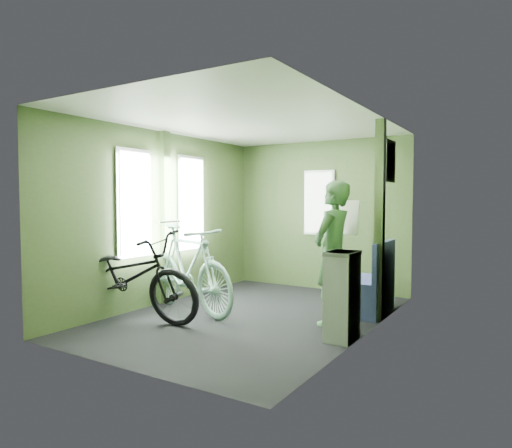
{
  "coord_description": "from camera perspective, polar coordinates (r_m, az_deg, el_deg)",
  "views": [
    {
      "loc": [
        2.86,
        -4.57,
        1.39
      ],
      "look_at": [
        0.0,
        0.1,
        1.1
      ],
      "focal_mm": 32.0,
      "sensor_mm": 36.0,
      "label": 1
    }
  ],
  "objects": [
    {
      "name": "bicycle_black",
      "position": [
        5.59,
        -15.62,
        -11.47
      ],
      "size": [
        1.99,
        0.96,
        1.11
      ],
      "primitive_type": "imported",
      "rotation": [
        0.0,
        -0.16,
        1.64
      ],
      "color": "black",
      "rests_on": "ground"
    },
    {
      "name": "waste_box",
      "position": [
        4.63,
        10.7,
        -8.83
      ],
      "size": [
        0.26,
        0.36,
        0.89
      ],
      "primitive_type": "cube",
      "color": "gray",
      "rests_on": "ground"
    },
    {
      "name": "room",
      "position": [
        5.44,
        -0.67,
        3.51
      ],
      "size": [
        4.0,
        4.02,
        2.31
      ],
      "color": "black",
      "rests_on": "ground"
    },
    {
      "name": "passenger",
      "position": [
        5.14,
        9.55,
        -3.56
      ],
      "size": [
        0.45,
        0.67,
        1.6
      ],
      "rotation": [
        0.0,
        0.0,
        -1.69
      ],
      "color": "#365E33",
      "rests_on": "ground"
    },
    {
      "name": "bench_seat",
      "position": [
        5.83,
        13.93,
        -8.2
      ],
      "size": [
        0.48,
        0.85,
        0.89
      ],
      "rotation": [
        0.0,
        0.0,
        0.01
      ],
      "color": "navy",
      "rests_on": "ground"
    },
    {
      "name": "bicycle_mint",
      "position": [
        5.82,
        -8.49,
        -10.81
      ],
      "size": [
        1.9,
        1.09,
        1.12
      ],
      "primitive_type": "imported",
      "rotation": [
        0.0,
        -0.05,
        1.26
      ],
      "color": "#92CBB6",
      "rests_on": "ground"
    }
  ]
}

